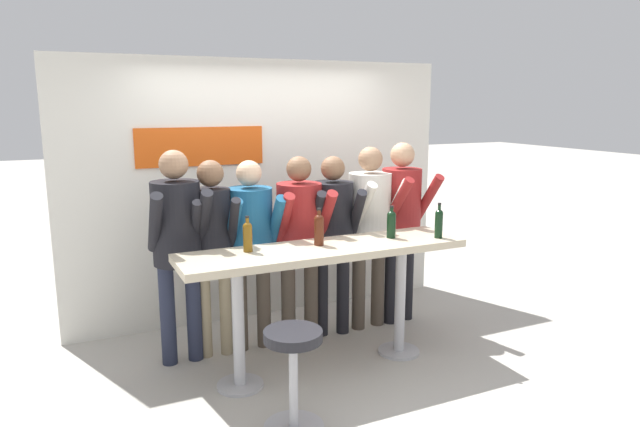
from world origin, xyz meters
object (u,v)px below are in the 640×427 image
(person_far_left, at_px, (177,234))
(wine_bottle_2, at_px, (319,228))
(bar_stool, at_px, (293,364))
(person_center_left, at_px, (251,235))
(person_far_right, at_px, (402,213))
(person_center_right, at_px, (333,227))
(wine_bottle_0, at_px, (391,223))
(wine_bottle_1, at_px, (439,222))
(person_left, at_px, (213,236))
(person_center, at_px, (300,230))
(wine_bottle_3, at_px, (248,235))
(tasting_table, at_px, (325,267))
(person_right, at_px, (370,218))

(person_far_left, distance_m, wine_bottle_2, 1.15)
(bar_stool, bearing_deg, wine_bottle_2, 54.87)
(person_center_left, height_order, person_far_right, person_far_right)
(person_far_left, relative_size, person_center_right, 1.06)
(bar_stool, distance_m, wine_bottle_0, 1.57)
(person_far_left, xyz_separation_m, person_center_right, (1.40, -0.00, -0.07))
(person_center_right, relative_size, wine_bottle_2, 5.60)
(wine_bottle_0, xyz_separation_m, wine_bottle_2, (-0.65, 0.03, 0.01))
(wine_bottle_1, bearing_deg, person_center_left, 151.26)
(bar_stool, relative_size, wine_bottle_0, 2.56)
(person_far_left, height_order, person_left, person_far_left)
(person_center, distance_m, wine_bottle_3, 0.81)
(tasting_table, xyz_separation_m, person_center_left, (-0.40, 0.63, 0.16))
(person_far_left, height_order, person_center_left, person_far_left)
(person_left, xyz_separation_m, person_far_right, (1.86, 0.00, 0.04))
(person_left, height_order, wine_bottle_0, person_left)
(tasting_table, xyz_separation_m, person_left, (-0.74, 0.62, 0.19))
(bar_stool, height_order, wine_bottle_1, wine_bottle_1)
(bar_stool, bearing_deg, wine_bottle_0, 31.85)
(person_center, bearing_deg, person_left, -178.18)
(person_right, distance_m, person_far_right, 0.35)
(person_center_right, height_order, person_right, person_right)
(tasting_table, distance_m, person_center_right, 0.74)
(person_left, distance_m, person_center_right, 1.11)
(person_center_right, xyz_separation_m, wine_bottle_0, (0.26, -0.58, 0.13))
(bar_stool, xyz_separation_m, person_left, (-0.17, 1.33, 0.60))
(person_center_left, distance_m, person_center, 0.44)
(person_center_right, xyz_separation_m, person_right, (0.40, 0.01, 0.04))
(person_far_right, distance_m, wine_bottle_2, 1.28)
(tasting_table, xyz_separation_m, person_far_left, (-1.03, 0.62, 0.23))
(tasting_table, height_order, person_right, person_right)
(person_right, relative_size, wine_bottle_1, 5.89)
(person_center_right, height_order, wine_bottle_1, person_center_right)
(person_center, bearing_deg, wine_bottle_2, -92.40)
(person_center, height_order, person_center_right, person_center)
(tasting_table, height_order, person_center_left, person_center_left)
(person_center, bearing_deg, wine_bottle_3, -138.55)
(bar_stool, relative_size, wine_bottle_3, 2.53)
(tasting_table, relative_size, wine_bottle_0, 8.49)
(wine_bottle_1, bearing_deg, person_center, 142.54)
(person_right, distance_m, wine_bottle_1, 0.80)
(bar_stool, relative_size, wine_bottle_2, 2.33)
(person_center_left, height_order, wine_bottle_2, person_center_left)
(person_right, xyz_separation_m, wine_bottle_1, (0.22, -0.76, 0.09))
(wine_bottle_0, height_order, wine_bottle_1, wine_bottle_1)
(wine_bottle_1, bearing_deg, bar_stool, -159.72)
(person_far_right, bearing_deg, person_center_left, 173.32)
(wine_bottle_1, xyz_separation_m, wine_bottle_2, (-1.01, 0.20, 0.00))
(tasting_table, relative_size, person_center_left, 1.39)
(wine_bottle_2, bearing_deg, person_far_left, 151.16)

